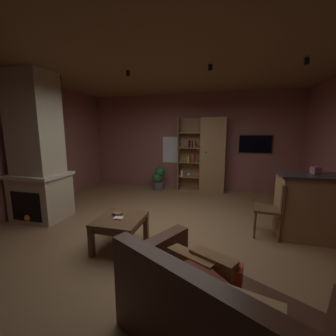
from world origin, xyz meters
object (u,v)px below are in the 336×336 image
at_px(table_book_0, 118,218).
at_px(table_book_1, 117,213).
at_px(tissue_box, 316,170).
at_px(stone_fireplace, 37,155).
at_px(bookshelf_cabinet, 209,156).
at_px(kitchen_bar_counter, 326,208).
at_px(leather_couch, 216,317).
at_px(coffee_table, 120,223).
at_px(potted_floor_plant, 159,178).
at_px(dining_chair, 273,206).
at_px(wall_mounted_tv, 255,144).

relative_size(table_book_0, table_book_1, 0.96).
height_order(tissue_box, table_book_1, tissue_box).
bearing_deg(stone_fireplace, bookshelf_cabinet, 42.38).
height_order(kitchen_bar_counter, leather_couch, kitchen_bar_counter).
relative_size(stone_fireplace, kitchen_bar_counter, 1.94).
xyz_separation_m(coffee_table, potted_floor_plant, (-0.41, 3.30, -0.03)).
height_order(tissue_box, table_book_0, tissue_box).
bearing_deg(bookshelf_cabinet, table_book_1, -108.50).
bearing_deg(bookshelf_cabinet, table_book_0, -106.85).
height_order(coffee_table, potted_floor_plant, potted_floor_plant).
relative_size(dining_chair, potted_floor_plant, 1.34).
bearing_deg(table_book_0, kitchen_bar_counter, 19.62).
relative_size(coffee_table, table_book_1, 5.41).
relative_size(tissue_box, leather_couch, 0.07).
relative_size(potted_floor_plant, wall_mounted_tv, 0.81).
xyz_separation_m(coffee_table, wall_mounted_tv, (2.27, 3.67, 0.99)).
height_order(table_book_1, potted_floor_plant, potted_floor_plant).
height_order(bookshelf_cabinet, wall_mounted_tv, bookshelf_cabinet).
xyz_separation_m(stone_fireplace, leather_couch, (3.45, -1.87, -0.95)).
distance_m(tissue_box, coffee_table, 3.15).
height_order(kitchen_bar_counter, tissue_box, tissue_box).
bearing_deg(potted_floor_plant, table_book_0, -83.05).
relative_size(leather_couch, table_book_1, 13.81).
distance_m(leather_couch, potted_floor_plant, 4.88).
bearing_deg(kitchen_bar_counter, potted_floor_plant, 146.80).
bearing_deg(tissue_box, wall_mounted_tv, 102.81).
height_order(bookshelf_cabinet, leather_couch, bookshelf_cabinet).
distance_m(leather_couch, wall_mounted_tv, 5.08).
bearing_deg(potted_floor_plant, bookshelf_cabinet, 6.17).
distance_m(stone_fireplace, potted_floor_plant, 3.24).
distance_m(leather_couch, coffee_table, 1.88).
height_order(tissue_box, leather_couch, tissue_box).
relative_size(kitchen_bar_counter, wall_mounted_tv, 1.68).
bearing_deg(wall_mounted_tv, kitchen_bar_counter, -73.96).
bearing_deg(coffee_table, leather_couch, -40.83).
bearing_deg(dining_chair, bookshelf_cabinet, 115.54).
bearing_deg(potted_floor_plant, coffee_table, -82.87).
height_order(bookshelf_cabinet, table_book_1, bookshelf_cabinet).
xyz_separation_m(table_book_0, wall_mounted_tv, (2.28, 3.70, 0.89)).
relative_size(bookshelf_cabinet, dining_chair, 2.28).
bearing_deg(potted_floor_plant, leather_couch, -67.93).
height_order(bookshelf_cabinet, kitchen_bar_counter, bookshelf_cabinet).
bearing_deg(table_book_0, potted_floor_plant, 96.95).
xyz_separation_m(leather_couch, coffee_table, (-1.42, 1.23, 0.07)).
height_order(leather_couch, table_book_0, leather_couch).
xyz_separation_m(bookshelf_cabinet, potted_floor_plant, (-1.46, -0.16, -0.69)).
xyz_separation_m(tissue_box, leather_couch, (-1.43, -2.34, -0.80)).
distance_m(table_book_1, dining_chair, 2.49).
bearing_deg(coffee_table, tissue_box, 21.15).
relative_size(bookshelf_cabinet, table_book_0, 16.72).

